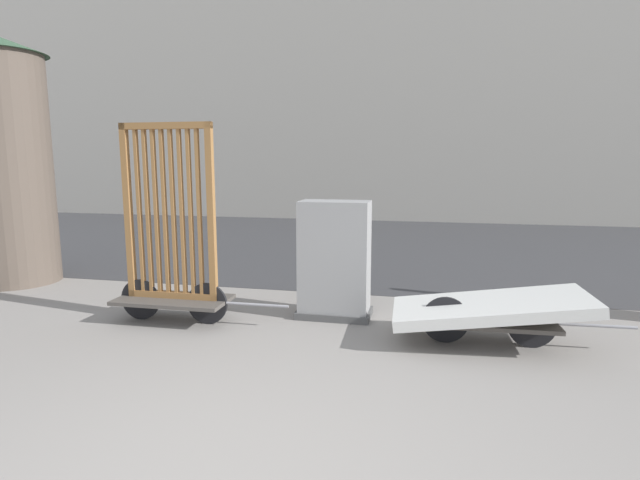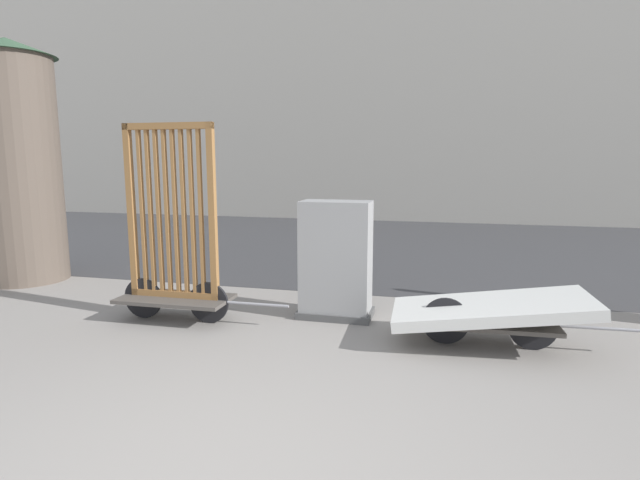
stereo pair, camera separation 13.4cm
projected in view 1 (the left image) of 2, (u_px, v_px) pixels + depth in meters
road_strip at (377, 244)px, 10.69m from camera, size 56.00×8.31×0.01m
building_facade at (400, 66)px, 15.88m from camera, size 48.00×4.00×9.50m
bike_cart_with_bedframe at (172, 253)px, 5.42m from camera, size 1.95×0.61×2.16m
bike_cart_with_mattress at (489, 310)px, 4.79m from camera, size 2.24×0.95×0.55m
utility_cabinet at (335, 263)px, 5.62m from camera, size 0.84×0.48×1.33m
advertising_column at (7, 161)px, 7.08m from camera, size 1.32×1.32×3.46m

